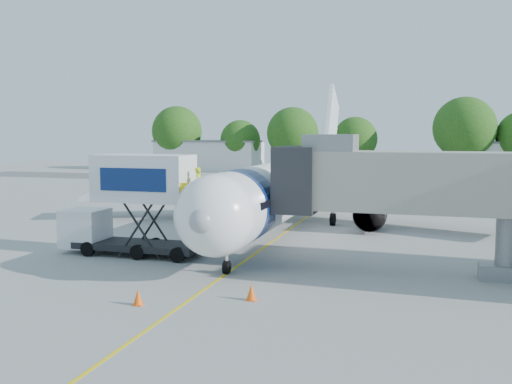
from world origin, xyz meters
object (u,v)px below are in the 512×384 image
(aircraft, at_px, (292,186))
(ground_tug, at_px, (77,314))
(jet_bridge, at_px, (404,183))
(catering_hiloader, at_px, (133,205))

(aircraft, bearing_deg, ground_tug, -94.63)
(aircraft, xyz_separation_m, jet_bridge, (7.99, -11.12, 1.39))
(aircraft, bearing_deg, catering_hiloader, -119.39)
(jet_bridge, bearing_deg, aircraft, 125.70)
(catering_hiloader, relative_size, ground_tug, 2.15)
(ground_tug, bearing_deg, aircraft, 91.39)
(aircraft, xyz_separation_m, catering_hiloader, (-6.27, -11.12, -0.19))
(aircraft, relative_size, ground_tug, 9.56)
(catering_hiloader, bearing_deg, jet_bridge, 0.01)
(ground_tug, bearing_deg, catering_hiloader, 116.37)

